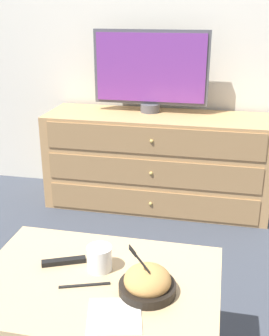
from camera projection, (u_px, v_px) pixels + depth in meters
name	position (u px, v px, depth m)	size (l,w,h in m)	color
ground_plane	(159.00, 189.00, 3.21)	(12.00, 12.00, 0.00)	#383D47
wall_back	(164.00, 7.00, 2.77)	(12.00, 0.05, 2.60)	silver
dresser	(157.00, 161.00, 2.86)	(1.48, 0.47, 0.64)	tan
tv	(151.00, 70.00, 2.73)	(0.75, 0.13, 0.53)	#515156
coffee_table	(98.00, 296.00, 1.43)	(0.81, 0.57, 0.45)	tan
takeout_bowl	(147.00, 283.00, 1.33)	(0.18, 0.18, 0.18)	black
drink_cup	(100.00, 260.00, 1.45)	(0.09, 0.09, 0.09)	beige
napkin	(115.00, 316.00, 1.24)	(0.19, 0.19, 0.00)	silver
knife	(85.00, 285.00, 1.37)	(0.16, 0.07, 0.01)	black
remote_control	(64.00, 261.00, 1.49)	(0.15, 0.09, 0.02)	black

